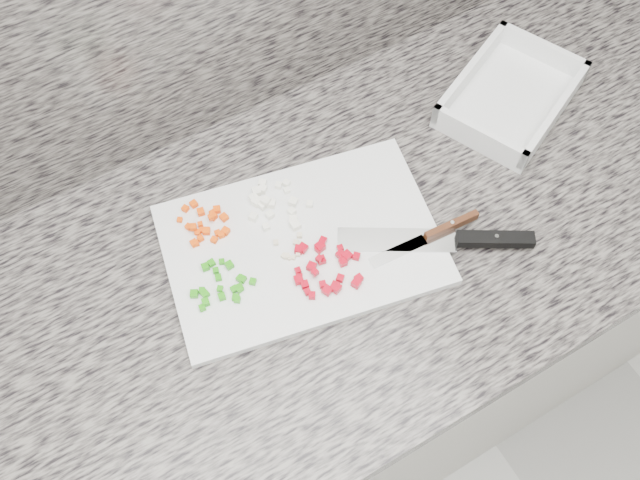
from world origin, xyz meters
The scene contains 11 objects.
cabinet centered at (0.00, 1.44, 0.43)m, with size 3.92×0.62×0.86m, color silver.
countertop centered at (0.00, 1.44, 0.88)m, with size 3.96×0.64×0.04m, color #645F58.
cutting_board centered at (0.08, 1.45, 0.91)m, with size 0.41×0.27×0.01m, color silver.
carrot_pile centered at (-0.03, 1.55, 0.92)m, with size 0.07×0.08×0.02m.
onion_pile centered at (0.07, 1.53, 0.92)m, with size 0.10×0.11×0.02m.
green_pepper_pile centered at (-0.06, 1.45, 0.92)m, with size 0.10×0.08×0.01m.
red_pepper_pile centered at (0.09, 1.40, 0.92)m, with size 0.11×0.11×0.02m.
garlic_pile centered at (0.06, 1.45, 0.92)m, with size 0.05×0.04×0.01m.
chef_knife centered at (0.29, 1.34, 0.92)m, with size 0.27×0.18×0.02m.
paring_knife centered at (0.26, 1.36, 0.92)m, with size 0.18×0.03×0.02m.
tray centered at (0.52, 1.52, 0.92)m, with size 0.29×0.25×0.05m.
Camera 1 is at (-0.15, 1.00, 1.85)m, focal length 40.00 mm.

